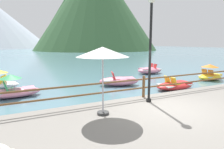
% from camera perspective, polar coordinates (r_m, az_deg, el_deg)
% --- Properties ---
extents(ground_plane, '(200.00, 200.00, 0.00)m').
position_cam_1_polar(ground_plane, '(45.76, -20.23, 5.12)').
color(ground_plane, slate).
extents(promenade_dock, '(28.00, 8.00, 0.40)m').
position_cam_1_polar(promenade_dock, '(6.48, 29.29, -15.48)').
color(promenade_dock, gray).
rests_on(promenade_dock, ground).
extents(dock_railing, '(23.92, 0.12, 0.95)m').
position_cam_1_polar(dock_railing, '(8.75, 9.10, -2.75)').
color(dock_railing, brown).
rests_on(dock_railing, promenade_dock).
extents(lamp_post, '(0.28, 0.28, 4.11)m').
position_cam_1_polar(lamp_post, '(7.92, 11.01, 9.75)').
color(lamp_post, black).
rests_on(lamp_post, promenade_dock).
extents(beach_umbrella, '(1.70, 1.70, 2.24)m').
position_cam_1_polar(beach_umbrella, '(6.38, -2.71, 6.21)').
color(beach_umbrella, '#B2B2B7').
rests_on(beach_umbrella, promenade_dock).
extents(pedal_boat_0, '(2.66, 1.33, 1.19)m').
position_cam_1_polar(pedal_boat_0, '(11.36, -26.29, -4.04)').
color(pedal_boat_0, pink).
rests_on(pedal_boat_0, ground).
extents(pedal_boat_2, '(2.82, 1.95, 0.89)m').
position_cam_1_polar(pedal_boat_2, '(12.96, 2.10, -1.84)').
color(pedal_boat_2, pink).
rests_on(pedal_boat_2, ground).
extents(pedal_boat_3, '(2.41, 1.44, 0.89)m').
position_cam_1_polar(pedal_boat_3, '(18.28, 10.76, 1.21)').
color(pedal_boat_3, pink).
rests_on(pedal_boat_3, ground).
extents(pedal_boat_4, '(2.24, 1.47, 1.18)m').
position_cam_1_polar(pedal_boat_4, '(16.67, 26.33, 0.00)').
color(pedal_boat_4, yellow).
rests_on(pedal_boat_4, ground).
extents(pedal_boat_5, '(2.53, 1.31, 0.81)m').
position_cam_1_polar(pedal_boat_5, '(12.47, 17.64, -2.99)').
color(pedal_boat_5, red).
rests_on(pedal_boat_5, ground).
extents(cliff_headland, '(46.71, 46.71, 34.38)m').
position_cam_1_polar(cliff_headland, '(80.30, -6.09, 18.68)').
color(cliff_headland, '#386038').
rests_on(cliff_headland, ground).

